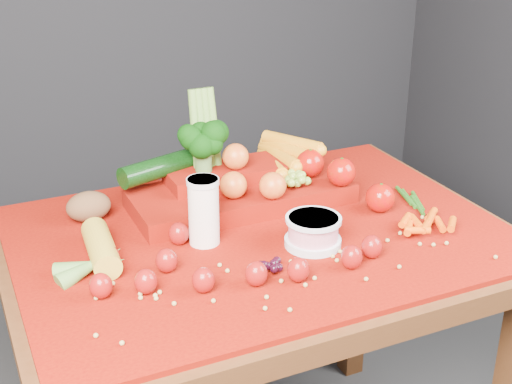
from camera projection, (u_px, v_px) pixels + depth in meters
name	position (u px, v px, depth m)	size (l,w,h in m)	color
table	(260.00, 274.00, 1.61)	(1.10, 0.80, 0.75)	#3D1F0E
red_cloth	(260.00, 234.00, 1.57)	(1.05, 0.75, 0.01)	maroon
milk_glass	(204.00, 209.00, 1.49)	(0.07, 0.07, 0.15)	white
yogurt_bowl	(313.00, 230.00, 1.50)	(0.12, 0.12, 0.07)	silver
strawberry_scatter	(219.00, 263.00, 1.39)	(0.58, 0.28, 0.05)	maroon
dark_grape_cluster	(271.00, 265.00, 1.41)	(0.06, 0.05, 0.03)	black
soybean_scatter	(302.00, 272.00, 1.40)	(0.84, 0.24, 0.01)	tan
corn_ear	(94.00, 260.00, 1.41)	(0.19, 0.24, 0.06)	gold
potato	(89.00, 206.00, 1.61)	(0.10, 0.07, 0.07)	#523420
baby_carrot_pile	(429.00, 226.00, 1.56)	(0.17, 0.17, 0.03)	#E44C08
green_bean_pile	(415.00, 199.00, 1.72)	(0.14, 0.12, 0.01)	#1F5313
produce_mound	(246.00, 180.00, 1.69)	(0.59, 0.36, 0.27)	maroon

